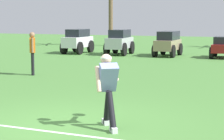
% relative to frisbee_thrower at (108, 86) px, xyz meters
% --- Properties ---
extents(ground_plane, '(80.00, 80.00, 0.00)m').
position_rel_frisbee_thrower_xyz_m(ground_plane, '(-0.80, -0.19, -0.79)').
color(ground_plane, '#487E37').
extents(field_line_paint, '(24.60, 1.15, 0.01)m').
position_rel_frisbee_thrower_xyz_m(field_line_paint, '(-0.80, -0.74, -0.78)').
color(field_line_paint, white).
rests_on(field_line_paint, ground_plane).
extents(frisbee_thrower, '(0.64, 1.07, 1.39)m').
position_rel_frisbee_thrower_xyz_m(frisbee_thrower, '(0.00, 0.00, 0.00)').
color(frisbee_thrower, black).
rests_on(frisbee_thrower, ground_plane).
extents(frisbee_in_flight, '(0.33, 0.33, 0.09)m').
position_rel_frisbee_thrower_xyz_m(frisbee_in_flight, '(-0.30, 0.75, -0.15)').
color(frisbee_in_flight, white).
extents(teammate_midfield, '(0.35, 0.45, 1.56)m').
position_rel_frisbee_thrower_xyz_m(teammate_midfield, '(-5.40, 5.97, 0.15)').
color(teammate_midfield, black).
rests_on(teammate_midfield, ground_plane).
extents(parked_car_slot_a, '(1.20, 2.36, 1.40)m').
position_rel_frisbee_thrower_xyz_m(parked_car_slot_a, '(-8.20, 15.31, -0.05)').
color(parked_car_slot_a, silver).
rests_on(parked_car_slot_a, ground_plane).
extents(parked_car_slot_b, '(1.30, 2.41, 1.40)m').
position_rel_frisbee_thrower_xyz_m(parked_car_slot_b, '(-5.58, 15.33, -0.05)').
color(parked_car_slot_b, '#B7BABF').
rests_on(parked_car_slot_b, ground_plane).
extents(parked_car_slot_c, '(1.14, 2.40, 1.34)m').
position_rel_frisbee_thrower_xyz_m(parked_car_slot_c, '(-2.82, 15.45, -0.07)').
color(parked_car_slot_c, '#998466').
rests_on(parked_car_slot_c, ground_plane).
extents(parked_car_slot_d, '(1.14, 2.22, 1.10)m').
position_rel_frisbee_thrower_xyz_m(parked_car_slot_d, '(0.06, 15.45, -0.22)').
color(parked_car_slot_d, maroon).
rests_on(parked_car_slot_d, ground_plane).
extents(palm_tree_far_left, '(3.32, 3.25, 5.23)m').
position_rel_frisbee_thrower_xyz_m(palm_tree_far_left, '(-8.88, 22.11, 2.55)').
color(palm_tree_far_left, brown).
rests_on(palm_tree_far_left, ground_plane).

